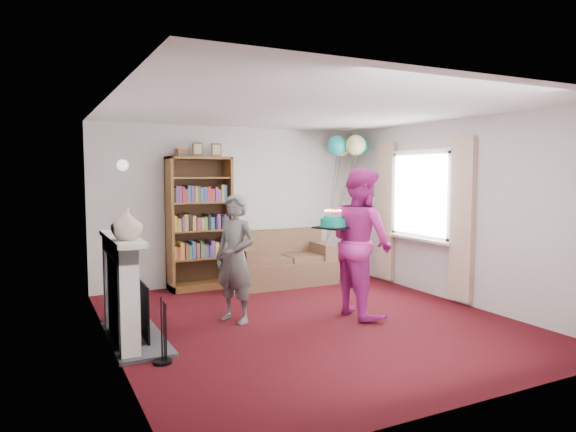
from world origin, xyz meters
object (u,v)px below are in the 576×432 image
sofa (282,263)px  person_magenta (361,242)px  bookcase (199,224)px  person_striped (235,258)px  birthday_cake (333,223)px

sofa → person_magenta: bearing=-87.2°
bookcase → person_magenta: 2.71m
person_magenta → bookcase: bearing=30.3°
person_striped → birthday_cake: size_ratio=4.16×
sofa → birthday_cake: birthday_cake is taller
bookcase → sofa: bookcase is taller
bookcase → birthday_cake: 2.53m
bookcase → person_striped: size_ratio=1.46×
sofa → birthday_cake: 2.29m
person_magenta → birthday_cake: bearing=87.9°
bookcase → sofa: bearing=-10.3°
sofa → person_magenta: size_ratio=0.86×
sofa → person_magenta: (0.06, -2.11, 0.60)m
person_striped → birthday_cake: (1.10, -0.41, 0.41)m
birthday_cake → bookcase: bearing=112.3°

